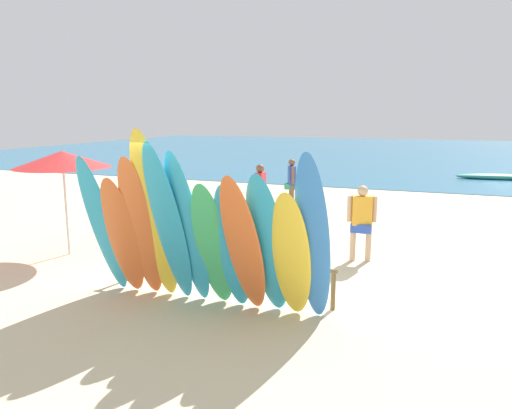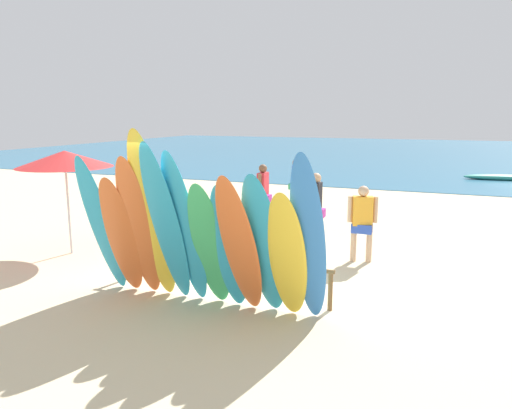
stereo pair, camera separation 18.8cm
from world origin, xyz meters
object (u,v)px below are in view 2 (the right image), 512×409
at_px(surfboard_teal_9, 264,247).
at_px(distant_boat, 506,178).
at_px(surfboard_orange_2, 139,228).
at_px(beachgoer_near_rack, 263,190).
at_px(beach_umbrella, 65,159).
at_px(beachgoer_by_water, 362,218).
at_px(beach_chair_blue, 146,225).
at_px(surfboard_orange_1, 121,236).
at_px(surfboard_orange_8, 240,247).
at_px(beach_chair_red, 143,215).
at_px(surfboard_yellow_3, 153,218).
at_px(surfboard_green_6, 210,246).
at_px(surfboard_teal_7, 229,248).
at_px(beachgoer_strolling, 296,180).
at_px(surfboard_teal_5, 185,230).
at_px(surfboard_rack, 219,263).
at_px(surfboard_yellow_10, 287,257).
at_px(surfboard_blue_11, 309,241).
at_px(beachgoer_photographing, 316,203).
at_px(surfboard_teal_4, 166,225).
at_px(surfboard_teal_0, 102,226).

relative_size(surfboard_teal_9, distant_boat, 0.64).
relative_size(surfboard_orange_2, beachgoer_near_rack, 1.51).
height_order(surfboard_orange_2, surfboard_teal_9, surfboard_orange_2).
height_order(beachgoer_near_rack, beach_umbrella, beach_umbrella).
xyz_separation_m(beachgoer_by_water, beach_chair_blue, (-4.79, -0.37, -0.46)).
xyz_separation_m(surfboard_orange_1, beach_umbrella, (-2.54, 1.61, 0.99)).
distance_m(surfboard_orange_8, beach_chair_red, 5.86).
distance_m(surfboard_yellow_3, beach_chair_red, 4.89).
bearing_deg(surfboard_green_6, surfboard_teal_9, -2.69).
height_order(surfboard_orange_1, beach_umbrella, beach_umbrella).
distance_m(surfboard_teal_7, beachgoer_strolling, 8.13).
distance_m(surfboard_teal_5, beachgoer_by_water, 3.89).
height_order(surfboard_teal_5, beach_chair_blue, surfboard_teal_5).
height_order(beachgoer_near_rack, beach_chair_red, beachgoer_near_rack).
bearing_deg(beach_chair_red, beach_umbrella, -117.35).
relative_size(surfboard_rack, beachgoer_near_rack, 2.35).
xyz_separation_m(surfboard_teal_7, beachgoer_near_rack, (-1.56, 5.53, -0.06)).
bearing_deg(surfboard_yellow_10, distant_boat, 74.28).
relative_size(surfboard_yellow_10, beachgoer_near_rack, 1.27).
xyz_separation_m(surfboard_orange_2, beach_umbrella, (-2.89, 1.62, 0.83)).
bearing_deg(surfboard_teal_9, surfboard_blue_11, 1.64).
bearing_deg(beachgoer_near_rack, beachgoer_strolling, 174.23).
xyz_separation_m(surfboard_orange_1, beachgoer_near_rack, (0.29, 5.55, -0.07)).
xyz_separation_m(surfboard_blue_11, beachgoer_photographing, (-0.98, 4.26, -0.30)).
xyz_separation_m(surfboard_teal_4, beach_chair_blue, (-2.43, 2.97, -0.85)).
bearing_deg(surfboard_teal_4, surfboard_teal_5, 18.42).
relative_size(surfboard_teal_0, surfboard_teal_5, 0.96).
relative_size(surfboard_yellow_3, distant_boat, 0.78).
bearing_deg(surfboard_teal_9, distant_boat, 77.78).
relative_size(surfboard_orange_8, beachgoer_photographing, 1.43).
xyz_separation_m(surfboard_green_6, distant_boat, (5.81, 17.49, -0.86)).
bearing_deg(surfboard_blue_11, surfboard_teal_7, 178.33).
bearing_deg(beachgoer_near_rack, surfboard_rack, 10.14).
xyz_separation_m(beachgoer_by_water, beach_umbrella, (-5.78, -1.64, 1.11)).
xyz_separation_m(surfboard_teal_7, surfboard_yellow_10, (0.89, -0.03, -0.02)).
relative_size(surfboard_teal_5, beach_umbrella, 1.17).
relative_size(surfboard_rack, beachgoer_photographing, 2.35).
distance_m(surfboard_teal_4, beachgoer_near_rack, 5.68).
distance_m(surfboard_orange_2, surfboard_blue_11, 2.69).
relative_size(surfboard_rack, surfboard_teal_0, 1.56).
bearing_deg(surfboard_teal_5, surfboard_orange_8, 0.37).
relative_size(surfboard_teal_0, beachgoer_strolling, 1.58).
bearing_deg(surfboard_teal_4, surfboard_orange_2, 174.89).
height_order(beachgoer_strolling, beachgoer_near_rack, beachgoer_near_rack).
relative_size(surfboard_teal_9, beach_chair_red, 2.64).
height_order(surfboard_teal_0, surfboard_teal_5, surfboard_teal_5).
xyz_separation_m(surfboard_yellow_10, surfboard_blue_11, (0.30, -0.04, 0.26)).
height_order(surfboard_teal_7, beachgoer_strolling, surfboard_teal_7).
distance_m(surfboard_yellow_10, beach_chair_blue, 5.19).
height_order(surfboard_teal_7, beach_chair_red, surfboard_teal_7).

